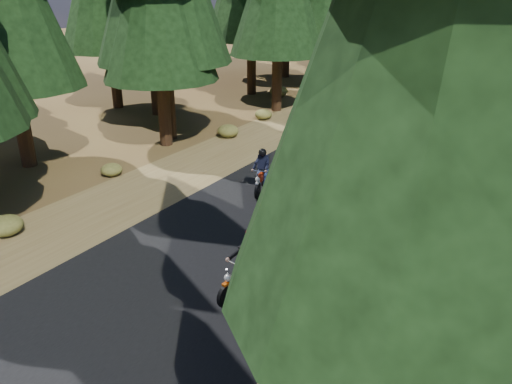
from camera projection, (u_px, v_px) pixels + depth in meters
ground at (225, 252)px, 12.43m from camera, size 120.00×120.00×0.00m
road at (312, 188)px, 16.36m from camera, size 6.00×100.00×0.01m
shoulder_l at (200, 163)px, 18.58m from camera, size 3.20×100.00×0.01m
shoulder_r at (459, 220)px, 14.13m from camera, size 3.20×100.00×0.01m
understory_shrubs at (347, 159)px, 18.21m from camera, size 15.85×31.04×0.64m
rider_lead at (247, 275)px, 10.50m from camera, size 0.85×1.82×1.56m
rider_follow at (261, 179)px, 15.81m from camera, size 0.94×1.66×1.42m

